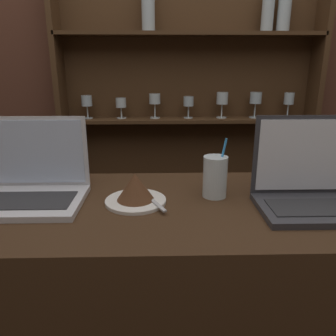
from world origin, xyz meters
TOP-DOWN VIEW (x-y plane):
  - bar_counter at (0.00, 0.28)m, footprint 2.08×0.56m
  - back_wall at (0.00, 1.45)m, footprint 7.00×0.06m
  - back_shelf at (0.11, 1.37)m, footprint 1.51×0.18m
  - laptop_near at (-0.46, 0.32)m, footprint 0.33×0.24m
  - laptop_far at (0.37, 0.25)m, footprint 0.33×0.21m
  - cake_plate at (-0.14, 0.29)m, footprint 0.18×0.18m
  - water_glass at (0.10, 0.33)m, footprint 0.07×0.07m

SIDE VIEW (x-z plane):
  - bar_counter at x=0.00m, z-range 0.00..0.97m
  - back_shelf at x=0.11m, z-range 0.05..1.95m
  - cake_plate at x=-0.14m, z-range 0.96..1.05m
  - laptop_near at x=-0.46m, z-range 0.90..1.14m
  - laptop_far at x=0.37m, z-range 0.90..1.15m
  - water_glass at x=0.10m, z-range 0.94..1.12m
  - back_wall at x=0.00m, z-range 0.00..2.70m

